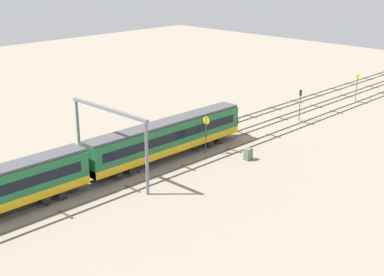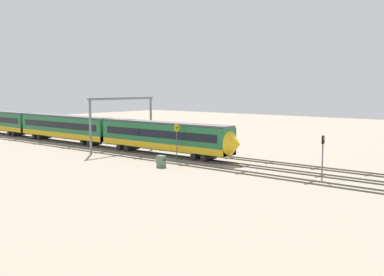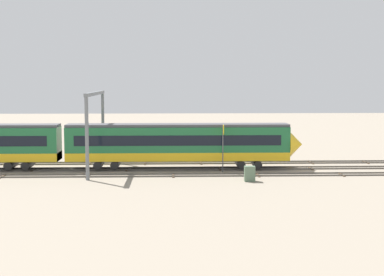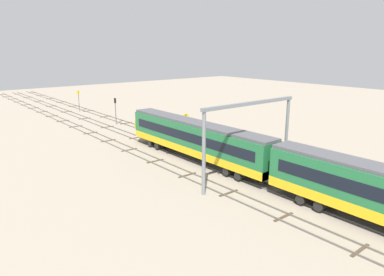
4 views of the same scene
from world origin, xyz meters
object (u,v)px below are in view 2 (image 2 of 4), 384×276
signal_light_trackside_departure (323,151)px  relay_cabinet (161,161)px  speed_sign_mid_trackside (177,136)px  signal_light_trackside_approach (33,121)px  overhead_gantry (122,113)px  train (30,125)px

signal_light_trackside_departure → relay_cabinet: 19.82m
speed_sign_mid_trackside → signal_light_trackside_approach: bearing=170.8°
overhead_gantry → signal_light_trackside_departure: overhead_gantry is taller
relay_cabinet → speed_sign_mid_trackside: bearing=111.8°
signal_light_trackside_approach → relay_cabinet: signal_light_trackside_approach is taller
signal_light_trackside_approach → relay_cabinet: (52.28, -13.39, -1.89)m
train → overhead_gantry: size_ratio=7.55×
speed_sign_mid_trackside → relay_cabinet: (2.11, -5.29, -2.66)m
signal_light_trackside_departure → relay_cabinet: bearing=-164.9°
speed_sign_mid_trackside → signal_light_trackside_departure: bearing=-0.5°
overhead_gantry → signal_light_trackside_departure: (34.67, -2.35, -2.85)m
train → signal_light_trackside_approach: size_ratio=25.17×
speed_sign_mid_trackside → signal_light_trackside_departure: (21.11, -0.17, -0.23)m
speed_sign_mid_trackside → relay_cabinet: speed_sign_mid_trackside is taller
overhead_gantry → signal_light_trackside_approach: overhead_gantry is taller
overhead_gantry → speed_sign_mid_trackside: overhead_gantry is taller
train → speed_sign_mid_trackside: speed_sign_mid_trackside is taller
signal_light_trackside_approach → relay_cabinet: 54.00m
signal_light_trackside_departure → relay_cabinet: (-18.99, -5.13, -2.43)m
overhead_gantry → signal_light_trackside_departure: size_ratio=2.72×
train → signal_light_trackside_approach: bearing=146.6°
overhead_gantry → speed_sign_mid_trackside: (13.56, -2.18, -2.62)m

